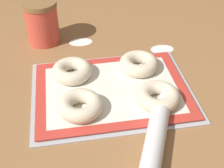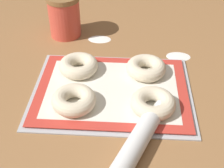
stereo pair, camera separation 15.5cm
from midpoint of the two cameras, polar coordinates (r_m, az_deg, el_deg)
ground_plane at (r=0.88m, az=-4.48°, el=-1.78°), size 2.80×2.80×0.00m
baking_tray at (r=0.88m, az=-5.03°, el=-1.73°), size 0.45×0.34×0.01m
baking_mat at (r=0.87m, az=-5.05°, el=-1.46°), size 0.42×0.31×0.00m
bagel_front_left at (r=0.81m, az=-11.37°, el=-4.31°), size 0.12×0.12×0.04m
bagel_front_right at (r=0.82m, az=3.10°, el=-2.70°), size 0.12×0.12×0.04m
bagel_back_left at (r=0.92m, az=-12.12°, el=2.04°), size 0.12×0.12×0.04m
bagel_back_right at (r=0.93m, az=0.24°, el=3.41°), size 0.12×0.12×0.04m
flour_canister at (r=1.11m, az=-16.72°, el=10.58°), size 0.11×0.11×0.15m
rolling_pin at (r=0.69m, az=0.89°, el=-13.77°), size 0.19×0.39×0.05m
flour_patch_near at (r=1.11m, az=-9.74°, el=7.40°), size 0.08×0.05×0.00m
flour_patch_far at (r=1.06m, az=5.10°, el=6.18°), size 0.08×0.05×0.00m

